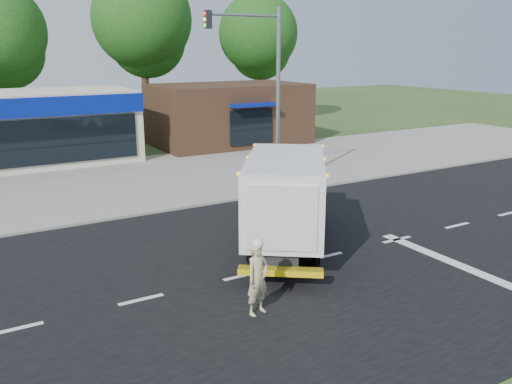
# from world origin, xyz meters

# --- Properties ---
(ground) EXTENTS (120.00, 120.00, 0.00)m
(ground) POSITION_xyz_m (0.00, 0.00, 0.00)
(ground) COLOR #385123
(ground) RESTS_ON ground
(road_asphalt) EXTENTS (60.00, 14.00, 0.02)m
(road_asphalt) POSITION_xyz_m (0.00, 0.00, 0.00)
(road_asphalt) COLOR black
(road_asphalt) RESTS_ON ground
(sidewalk) EXTENTS (60.00, 2.40, 0.12)m
(sidewalk) POSITION_xyz_m (0.00, 8.20, 0.06)
(sidewalk) COLOR gray
(sidewalk) RESTS_ON ground
(parking_apron) EXTENTS (60.00, 9.00, 0.02)m
(parking_apron) POSITION_xyz_m (0.00, 14.00, 0.01)
(parking_apron) COLOR gray
(parking_apron) RESTS_ON ground
(lane_markings) EXTENTS (55.20, 7.00, 0.01)m
(lane_markings) POSITION_xyz_m (1.35, -1.35, 0.02)
(lane_markings) COLOR silver
(lane_markings) RESTS_ON road_asphalt
(ems_box_truck) EXTENTS (5.89, 7.02, 3.14)m
(ems_box_truck) POSITION_xyz_m (-0.58, 1.45, 1.81)
(ems_box_truck) COLOR black
(ems_box_truck) RESTS_ON ground
(emergency_worker) EXTENTS (0.77, 0.61, 1.95)m
(emergency_worker) POSITION_xyz_m (-3.75, -2.14, 0.96)
(emergency_worker) COLOR tan
(emergency_worker) RESTS_ON ground
(brown_storefront) EXTENTS (10.00, 6.70, 4.00)m
(brown_storefront) POSITION_xyz_m (7.00, 19.98, 2.00)
(brown_storefront) COLOR #382316
(brown_storefront) RESTS_ON ground
(traffic_signal_pole) EXTENTS (3.51, 0.25, 8.00)m
(traffic_signal_pole) POSITION_xyz_m (2.35, 7.60, 4.92)
(traffic_signal_pole) COLOR gray
(traffic_signal_pole) RESTS_ON ground
(background_trees) EXTENTS (36.77, 7.39, 12.10)m
(background_trees) POSITION_xyz_m (-0.85, 28.16, 7.38)
(background_trees) COLOR #332114
(background_trees) RESTS_ON ground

